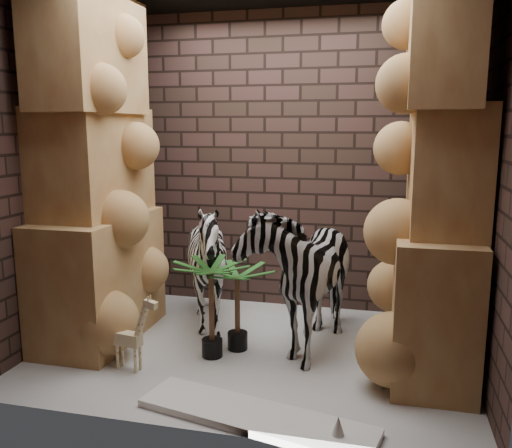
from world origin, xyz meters
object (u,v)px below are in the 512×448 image
(zebra_left, at_px, (208,272))
(giraffe_toy, at_px, (128,330))
(zebra_right, at_px, (302,260))
(palm_front, at_px, (237,308))
(palm_back, at_px, (212,309))
(surfboard, at_px, (255,417))

(zebra_left, xyz_separation_m, giraffe_toy, (-0.34, -0.94, -0.24))
(zebra_right, height_order, palm_front, zebra_right)
(zebra_right, relative_size, giraffe_toy, 2.36)
(zebra_right, xyz_separation_m, zebra_left, (-0.88, 0.12, -0.20))
(zebra_right, bearing_deg, zebra_left, 179.35)
(zebra_right, relative_size, palm_front, 2.07)
(palm_front, distance_m, palm_back, 0.26)
(palm_back, bearing_deg, palm_front, 49.66)
(surfboard, bearing_deg, palm_back, 135.91)
(zebra_right, distance_m, surfboard, 1.50)
(zebra_left, height_order, palm_back, zebra_left)
(palm_front, relative_size, palm_back, 0.90)
(palm_back, distance_m, surfboard, 1.11)
(zebra_right, xyz_separation_m, palm_back, (-0.66, -0.44, -0.35))
(palm_front, xyz_separation_m, palm_back, (-0.16, -0.19, 0.04))
(palm_back, xyz_separation_m, surfboard, (0.58, -0.87, -0.38))
(palm_front, bearing_deg, surfboard, -68.64)
(surfboard, bearing_deg, palm_front, 123.59)
(palm_back, height_order, surfboard, palm_back)
(zebra_right, bearing_deg, surfboard, -86.51)
(zebra_left, distance_m, palm_back, 0.62)
(zebra_left, height_order, surfboard, zebra_left)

